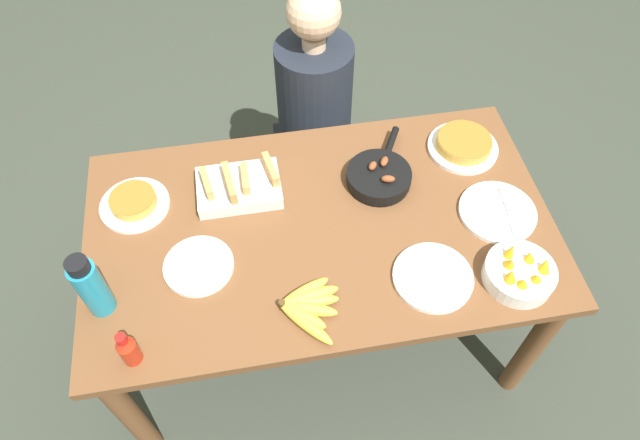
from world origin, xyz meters
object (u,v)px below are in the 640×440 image
banana_bunch (306,306)px  person_figure (315,130)px  frittata_plate_side (134,203)px  hot_sauce_bottle (128,349)px  fruit_bowl_mango (520,273)px  water_bottle (91,286)px  skillet (379,176)px  frittata_plate_center (463,145)px  empty_plate_far_right (199,266)px  empty_plate_far_left (433,277)px  melon_tray (239,186)px  empty_plate_near_front (498,212)px

banana_bunch → person_figure: bearing=79.1°
frittata_plate_side → hot_sauce_bottle: hot_sauce_bottle is taller
fruit_bowl_mango → water_bottle: bearing=174.3°
skillet → frittata_plate_center: 0.34m
empty_plate_far_right → frittata_plate_side: bearing=125.7°
banana_bunch → empty_plate_far_left: 0.39m
skillet → empty_plate_far_right: skillet is taller
empty_plate_far_left → hot_sauce_bottle: (-0.88, -0.10, 0.05)m
frittata_plate_side → empty_plate_far_right: 0.33m
frittata_plate_side → hot_sauce_bottle: size_ratio=1.67×
frittata_plate_center → banana_bunch: bearing=-140.6°
skillet → empty_plate_far_right: size_ratio=1.49×
melon_tray → water_bottle: water_bottle is taller
melon_tray → hot_sauce_bottle: 0.63m
frittata_plate_center → melon_tray: bearing=-175.6°
skillet → frittata_plate_side: 0.81m
skillet → empty_plate_far_right: (-0.62, -0.24, -0.02)m
melon_tray → water_bottle: (-0.43, -0.35, 0.08)m
melon_tray → empty_plate_far_right: bearing=-118.9°
empty_plate_near_front → fruit_bowl_mango: (-0.03, -0.24, 0.03)m
banana_bunch → empty_plate_near_front: banana_bunch is taller
skillet → water_bottle: bearing=138.2°
frittata_plate_side → hot_sauce_bottle: bearing=-89.6°
frittata_plate_side → person_figure: size_ratio=0.20×
skillet → fruit_bowl_mango: size_ratio=1.52×
frittata_plate_side → skillet: bearing=-2.3°
melon_tray → frittata_plate_side: 0.34m
frittata_plate_side → fruit_bowl_mango: fruit_bowl_mango is taller
hot_sauce_bottle → empty_plate_far_left: bearing=6.5°
water_bottle → hot_sauce_bottle: bearing=-63.3°
banana_bunch → frittata_plate_center: (0.64, 0.53, 0.00)m
skillet → frittata_plate_side: (-0.81, 0.03, -0.01)m
melon_tray → person_figure: person_figure is taller
empty_plate_near_front → person_figure: bearing=123.9°
water_bottle → melon_tray: bearing=39.5°
frittata_plate_center → person_figure: person_figure is taller
fruit_bowl_mango → water_bottle: (-1.22, 0.12, 0.08)m
frittata_plate_side → empty_plate_far_left: size_ratio=0.93×
empty_plate_near_front → empty_plate_far_right: (-0.97, -0.04, 0.00)m
empty_plate_far_right → frittata_plate_center: bearing=19.4°
melon_tray → empty_plate_far_left: bearing=-38.7°
water_bottle → frittata_plate_center: bearing=18.7°
melon_tray → person_figure: bearing=55.5°
fruit_bowl_mango → hot_sauce_bottle: size_ratio=1.55×
banana_bunch → melon_tray: bearing=107.9°
frittata_plate_center → empty_plate_far_right: frittata_plate_center is taller
frittata_plate_center → fruit_bowl_mango: (-0.01, -0.54, 0.01)m
empty_plate_near_front → empty_plate_far_right: bearing=-177.7°
fruit_bowl_mango → empty_plate_far_right: bearing=167.7°
frittata_plate_center → person_figure: (-0.46, 0.43, -0.26)m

